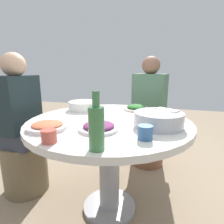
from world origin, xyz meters
name	(u,v)px	position (x,y,z in m)	size (l,w,h in m)	color
ground	(109,208)	(0.00, 0.00, 0.00)	(8.00, 8.00, 0.00)	gray
round_dining_table	(109,139)	(0.00, 0.00, 0.59)	(1.14, 1.14, 0.73)	#99999E
rice_bowl	(159,119)	(-0.06, -0.34, 0.78)	(0.30, 0.30, 0.10)	#B2B5BA
soup_bowl	(84,106)	(0.25, 0.31, 0.76)	(0.26, 0.26, 0.07)	white
dish_greens	(136,108)	(0.37, -0.13, 0.75)	(0.21, 0.21, 0.05)	silver
dish_eggplant	(99,127)	(-0.23, -0.01, 0.75)	(0.24, 0.24, 0.05)	white
dish_tofu_braise	(47,126)	(-0.30, 0.30, 0.75)	(0.24, 0.24, 0.04)	silver
green_bottle	(96,127)	(-0.49, -0.09, 0.84)	(0.07, 0.07, 0.26)	#3E7643
tea_cup_near	(145,132)	(-0.30, -0.29, 0.77)	(0.08, 0.08, 0.07)	#345E92
tea_cup_far	(49,136)	(-0.47, 0.16, 0.76)	(0.08, 0.08, 0.07)	#C24D40
stool_for_diner_left	(26,167)	(0.02, 0.79, 0.22)	(0.38, 0.38, 0.45)	brown
diner_left	(18,108)	(0.02, 0.79, 0.77)	(0.34, 0.35, 0.76)	#2D333D
stool_for_diner_right	(147,145)	(0.82, -0.21, 0.22)	(0.36, 0.36, 0.45)	brown
diner_right	(149,98)	(0.82, -0.21, 0.77)	(0.41, 0.39, 0.76)	#2D333D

